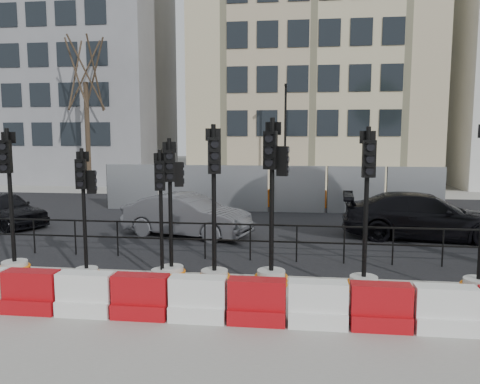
# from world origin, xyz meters

# --- Properties ---
(ground) EXTENTS (120.00, 120.00, 0.00)m
(ground) POSITION_xyz_m (0.00, 0.00, 0.00)
(ground) COLOR #51514C
(ground) RESTS_ON ground
(sidewalk_near) EXTENTS (40.00, 6.00, 0.02)m
(sidewalk_near) POSITION_xyz_m (0.00, -3.00, 0.01)
(sidewalk_near) COLOR gray
(sidewalk_near) RESTS_ON ground
(road) EXTENTS (40.00, 14.00, 0.03)m
(road) POSITION_xyz_m (0.00, 7.00, 0.01)
(road) COLOR black
(road) RESTS_ON ground
(sidewalk_far) EXTENTS (40.00, 4.00, 0.02)m
(sidewalk_far) POSITION_xyz_m (0.00, 16.00, 0.01)
(sidewalk_far) COLOR gray
(sidewalk_far) RESTS_ON ground
(building_grey) EXTENTS (11.00, 9.06, 14.00)m
(building_grey) POSITION_xyz_m (-14.00, 21.99, 7.00)
(building_grey) COLOR gray
(building_grey) RESTS_ON ground
(building_cream) EXTENTS (15.00, 10.06, 18.00)m
(building_cream) POSITION_xyz_m (2.00, 21.99, 9.00)
(building_cream) COLOR beige
(building_cream) RESTS_ON ground
(kerb_railing) EXTENTS (18.00, 0.04, 1.00)m
(kerb_railing) POSITION_xyz_m (0.00, 1.20, 0.69)
(kerb_railing) COLOR black
(kerb_railing) RESTS_ON ground
(heras_fencing) EXTENTS (14.33, 1.72, 2.00)m
(heras_fencing) POSITION_xyz_m (-0.01, 9.80, 0.68)
(heras_fencing) COLOR gray
(heras_fencing) RESTS_ON ground
(lamp_post_far) EXTENTS (0.12, 0.56, 6.00)m
(lamp_post_far) POSITION_xyz_m (0.50, 14.98, 3.22)
(lamp_post_far) COLOR black
(lamp_post_far) RESTS_ON ground
(tree_bare_far) EXTENTS (2.00, 2.00, 9.00)m
(tree_bare_far) POSITION_xyz_m (-11.00, 15.50, 6.65)
(tree_bare_far) COLOR #473828
(tree_bare_far) RESTS_ON ground
(barrier_row) EXTENTS (12.55, 0.50, 0.80)m
(barrier_row) POSITION_xyz_m (-0.00, -2.80, 0.37)
(barrier_row) COLOR #AA0D14
(barrier_row) RESTS_ON ground
(traffic_signal_a) EXTENTS (0.68, 0.68, 3.44)m
(traffic_signal_a) POSITION_xyz_m (-5.22, -0.95, 0.71)
(traffic_signal_a) COLOR beige
(traffic_signal_a) RESTS_ON ground
(traffic_signal_b) EXTENTS (0.59, 0.59, 3.01)m
(traffic_signal_b) POSITION_xyz_m (-3.40, -1.11, 0.72)
(traffic_signal_b) COLOR beige
(traffic_signal_b) RESTS_ON ground
(traffic_signal_c) EXTENTS (0.59, 0.59, 2.98)m
(traffic_signal_c) POSITION_xyz_m (-1.72, -1.00, 0.62)
(traffic_signal_c) COLOR beige
(traffic_signal_c) RESTS_ON ground
(traffic_signal_d) EXTENTS (0.63, 0.63, 3.22)m
(traffic_signal_d) POSITION_xyz_m (-1.54, -0.82, 0.77)
(traffic_signal_d) COLOR beige
(traffic_signal_d) RESTS_ON ground
(traffic_signal_e) EXTENTS (0.69, 0.69, 3.51)m
(traffic_signal_e) POSITION_xyz_m (-0.53, -1.12, 0.72)
(traffic_signal_e) COLOR beige
(traffic_signal_e) RESTS_ON ground
(traffic_signal_f) EXTENTS (0.72, 0.72, 3.64)m
(traffic_signal_f) POSITION_xyz_m (0.68, -1.03, 0.87)
(traffic_signal_f) COLOR beige
(traffic_signal_f) RESTS_ON ground
(traffic_signal_g) EXTENTS (0.68, 0.68, 3.45)m
(traffic_signal_g) POSITION_xyz_m (2.57, -1.16, 0.71)
(traffic_signal_g) COLOR beige
(traffic_signal_g) RESTS_ON ground
(traffic_signal_h) EXTENTS (0.71, 0.71, 3.58)m
(traffic_signal_h) POSITION_xyz_m (4.83, -1.09, 0.74)
(traffic_signal_h) COLOR beige
(traffic_signal_h) RESTS_ON ground
(car_a) EXTENTS (4.33, 4.87, 1.27)m
(car_a) POSITION_xyz_m (-9.28, 4.74, 0.63)
(car_a) COLOR black
(car_a) RESTS_ON ground
(car_b) EXTENTS (3.63, 4.96, 1.38)m
(car_b) POSITION_xyz_m (-2.35, 3.98, 0.69)
(car_b) COLOR #4E4F53
(car_b) RESTS_ON ground
(car_c) EXTENTS (2.94, 5.40, 1.46)m
(car_c) POSITION_xyz_m (5.18, 4.54, 0.73)
(car_c) COLOR black
(car_c) RESTS_ON ground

